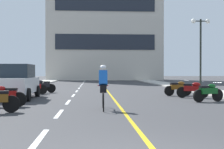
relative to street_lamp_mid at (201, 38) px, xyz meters
name	(u,v)px	position (x,y,z in m)	size (l,w,h in m)	color
ground_plane	(103,89)	(-7.33, 2.68, -3.99)	(140.00, 140.00, 0.00)	#38383A
curb_left	(23,87)	(-14.53, 5.68, -3.93)	(2.40, 72.00, 0.12)	#B7B2A8
curb_right	(178,86)	(-0.13, 5.68, -3.93)	(2.40, 72.00, 0.12)	#B7B2A8
lane_dash_0	(39,139)	(-9.33, -16.32, -3.99)	(0.14, 2.20, 0.01)	silver
lane_dash_1	(59,114)	(-9.33, -12.32, -3.99)	(0.14, 2.20, 0.01)	silver
lane_dash_2	(68,102)	(-9.33, -8.32, -3.99)	(0.14, 2.20, 0.01)	silver
lane_dash_3	(73,95)	(-9.33, -4.32, -3.99)	(0.14, 2.20, 0.01)	silver
lane_dash_4	(77,91)	(-9.33, -0.32, -3.99)	(0.14, 2.20, 0.01)	silver
lane_dash_5	(79,88)	(-9.33, 3.68, -3.99)	(0.14, 2.20, 0.01)	silver
lane_dash_6	(81,86)	(-9.33, 7.68, -3.99)	(0.14, 2.20, 0.01)	silver
lane_dash_7	(82,84)	(-9.33, 11.68, -3.99)	(0.14, 2.20, 0.01)	silver
lane_dash_8	(83,83)	(-9.33, 15.68, -3.99)	(0.14, 2.20, 0.01)	silver
lane_dash_9	(84,82)	(-9.33, 19.68, -3.99)	(0.14, 2.20, 0.01)	silver
lane_dash_10	(85,81)	(-9.33, 23.68, -3.99)	(0.14, 2.20, 0.01)	silver
lane_dash_11	(85,80)	(-9.33, 27.68, -3.99)	(0.14, 2.20, 0.01)	silver
centre_line_yellow	(104,87)	(-7.08, 5.68, -3.99)	(0.12, 66.00, 0.01)	gold
office_building	(105,20)	(-6.09, 29.82, 6.32)	(19.02, 6.40, 20.62)	beige
street_lamp_mid	(201,38)	(0.00, 0.00, 0.00)	(1.46, 0.36, 5.32)	black
parked_car_near	(16,82)	(-12.16, -6.47, -3.07)	(1.96, 4.22, 1.82)	black
motorcycle_3	(5,95)	(-11.75, -10.12, -3.52)	(1.70, 0.60, 0.92)	black
motorcycle_4	(209,92)	(-2.68, -8.58, -3.52)	(1.64, 0.78, 0.92)	black
motorcycle_5	(193,89)	(-2.74, -6.46, -3.52)	(1.64, 0.80, 0.92)	black
motorcycle_6	(178,88)	(-3.10, -4.90, -3.52)	(1.70, 0.60, 0.92)	black
motorcycle_7	(33,87)	(-11.88, -3.35, -3.52)	(1.67, 0.70, 0.92)	black
motorcycle_8	(43,86)	(-11.53, -1.80, -3.52)	(1.70, 0.60, 0.92)	black
cyclist_rider	(103,86)	(-7.79, -11.26, -3.10)	(0.42, 1.77, 1.71)	black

